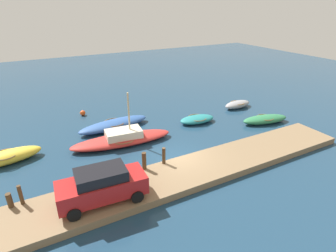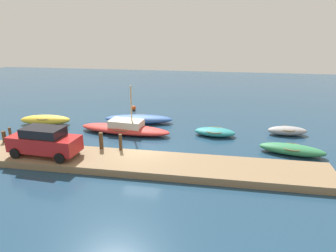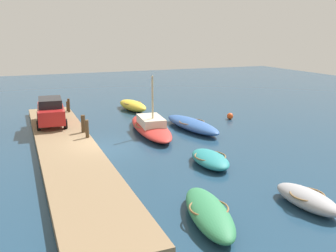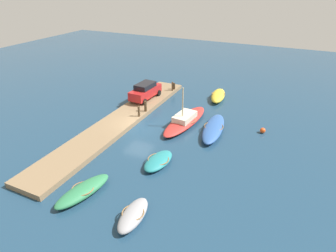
{
  "view_description": "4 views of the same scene",
  "coord_description": "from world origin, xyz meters",
  "px_view_note": "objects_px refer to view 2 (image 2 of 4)",
  "views": [
    {
      "loc": [
        -7.89,
        -13.53,
        9.58
      ],
      "look_at": [
        0.77,
        2.63,
        1.24
      ],
      "focal_mm": 29.33,
      "sensor_mm": 36.0,
      "label": 1
    },
    {
      "loc": [
        4.97,
        -18.03,
        7.89
      ],
      "look_at": [
        1.27,
        2.59,
        1.19
      ],
      "focal_mm": 32.48,
      "sensor_mm": 36.0,
      "label": 2
    },
    {
      "loc": [
        20.2,
        -4.2,
        6.52
      ],
      "look_at": [
        1.23,
        3.58,
        1.32
      ],
      "focal_mm": 39.52,
      "sensor_mm": 36.0,
      "label": 3
    },
    {
      "loc": [
        20.35,
        12.69,
        12.52
      ],
      "look_at": [
        0.36,
        3.29,
        0.97
      ],
      "focal_mm": 30.5,
      "sensor_mm": 36.0,
      "label": 4
    }
  ],
  "objects_px": {
    "mooring_post_mid_east": "(101,141)",
    "mooring_post_west": "(4,137)",
    "mooring_post_mid_west": "(10,135)",
    "rowboat_teal": "(215,132)",
    "parked_car": "(44,141)",
    "marker_buoy": "(134,108)",
    "rowboat_green": "(292,149)",
    "mooring_post_east": "(120,142)",
    "motorboat_blue": "(139,119)",
    "rowboat_yellow": "(45,120)",
    "sailboat_red": "(125,128)",
    "dinghy_grey": "(287,131)"
  },
  "relations": [
    {
      "from": "mooring_post_mid_east",
      "to": "mooring_post_west",
      "type": "bearing_deg",
      "value": 180.0
    },
    {
      "from": "mooring_post_mid_west",
      "to": "mooring_post_mid_east",
      "type": "bearing_deg",
      "value": 0.0
    },
    {
      "from": "rowboat_teal",
      "to": "mooring_post_west",
      "type": "height_order",
      "value": "mooring_post_west"
    },
    {
      "from": "mooring_post_mid_east",
      "to": "parked_car",
      "type": "xyz_separation_m",
      "value": [
        -2.96,
        -1.65,
        0.38
      ]
    },
    {
      "from": "mooring_post_mid_west",
      "to": "marker_buoy",
      "type": "height_order",
      "value": "mooring_post_mid_west"
    },
    {
      "from": "rowboat_green",
      "to": "marker_buoy",
      "type": "bearing_deg",
      "value": 157.76
    },
    {
      "from": "marker_buoy",
      "to": "mooring_post_east",
      "type": "bearing_deg",
      "value": -77.67
    },
    {
      "from": "motorboat_blue",
      "to": "rowboat_yellow",
      "type": "bearing_deg",
      "value": -173.2
    },
    {
      "from": "sailboat_red",
      "to": "mooring_post_mid_east",
      "type": "distance_m",
      "value": 4.45
    },
    {
      "from": "motorboat_blue",
      "to": "mooring_post_mid_west",
      "type": "height_order",
      "value": "mooring_post_mid_west"
    },
    {
      "from": "dinghy_grey",
      "to": "motorboat_blue",
      "type": "height_order",
      "value": "motorboat_blue"
    },
    {
      "from": "rowboat_teal",
      "to": "mooring_post_east",
      "type": "bearing_deg",
      "value": -134.32
    },
    {
      "from": "rowboat_teal",
      "to": "marker_buoy",
      "type": "bearing_deg",
      "value": 147.71
    },
    {
      "from": "rowboat_green",
      "to": "rowboat_yellow",
      "type": "relative_size",
      "value": 0.98
    },
    {
      "from": "mooring_post_mid_east",
      "to": "parked_car",
      "type": "distance_m",
      "value": 3.41
    },
    {
      "from": "sailboat_red",
      "to": "parked_car",
      "type": "relative_size",
      "value": 1.71
    },
    {
      "from": "mooring_post_west",
      "to": "parked_car",
      "type": "distance_m",
      "value": 4.48
    },
    {
      "from": "sailboat_red",
      "to": "motorboat_blue",
      "type": "xyz_separation_m",
      "value": [
        0.32,
        2.91,
        -0.07
      ]
    },
    {
      "from": "rowboat_green",
      "to": "mooring_post_mid_west",
      "type": "bearing_deg",
      "value": -161.24
    },
    {
      "from": "parked_car",
      "to": "motorboat_blue",
      "type": "bearing_deg",
      "value": 72.64
    },
    {
      "from": "mooring_post_mid_west",
      "to": "mooring_post_mid_east",
      "type": "relative_size",
      "value": 0.97
    },
    {
      "from": "rowboat_teal",
      "to": "mooring_post_mid_east",
      "type": "xyz_separation_m",
      "value": [
        -7.19,
        -5.1,
        0.67
      ]
    },
    {
      "from": "rowboat_teal",
      "to": "sailboat_red",
      "type": "relative_size",
      "value": 0.43
    },
    {
      "from": "mooring_post_west",
      "to": "marker_buoy",
      "type": "bearing_deg",
      "value": 62.62
    },
    {
      "from": "sailboat_red",
      "to": "mooring_post_west",
      "type": "bearing_deg",
      "value": -143.14
    },
    {
      "from": "mooring_post_west",
      "to": "mooring_post_mid_west",
      "type": "distance_m",
      "value": 0.53
    },
    {
      "from": "rowboat_teal",
      "to": "parked_car",
      "type": "xyz_separation_m",
      "value": [
        -10.15,
        -6.75,
        1.05
      ]
    },
    {
      "from": "dinghy_grey",
      "to": "mooring_post_west",
      "type": "distance_m",
      "value": 20.8
    },
    {
      "from": "dinghy_grey",
      "to": "marker_buoy",
      "type": "distance_m",
      "value": 14.83
    },
    {
      "from": "mooring_post_mid_west",
      "to": "marker_buoy",
      "type": "xyz_separation_m",
      "value": [
        5.4,
        11.41,
        -0.72
      ]
    },
    {
      "from": "mooring_post_mid_east",
      "to": "marker_buoy",
      "type": "xyz_separation_m",
      "value": [
        -1.18,
        11.41,
        -0.73
      ]
    },
    {
      "from": "rowboat_teal",
      "to": "mooring_post_mid_west",
      "type": "relative_size",
      "value": 3.05
    },
    {
      "from": "dinghy_grey",
      "to": "mooring_post_mid_east",
      "type": "bearing_deg",
      "value": -157.72
    },
    {
      "from": "mooring_post_west",
      "to": "marker_buoy",
      "type": "relative_size",
      "value": 1.59
    },
    {
      "from": "motorboat_blue",
      "to": "marker_buoy",
      "type": "distance_m",
      "value": 4.42
    },
    {
      "from": "rowboat_teal",
      "to": "mooring_post_mid_east",
      "type": "distance_m",
      "value": 8.84
    },
    {
      "from": "rowboat_yellow",
      "to": "mooring_post_mid_east",
      "type": "bearing_deg",
      "value": -44.83
    },
    {
      "from": "mooring_post_mid_east",
      "to": "mooring_post_mid_west",
      "type": "bearing_deg",
      "value": 180.0
    },
    {
      "from": "mooring_post_east",
      "to": "parked_car",
      "type": "bearing_deg",
      "value": -158.88
    },
    {
      "from": "rowboat_green",
      "to": "mooring_post_mid_west",
      "type": "distance_m",
      "value": 19.02
    },
    {
      "from": "mooring_post_west",
      "to": "mooring_post_mid_west",
      "type": "height_order",
      "value": "mooring_post_mid_west"
    },
    {
      "from": "rowboat_teal",
      "to": "mooring_post_mid_west",
      "type": "distance_m",
      "value": 14.7
    },
    {
      "from": "rowboat_teal",
      "to": "rowboat_yellow",
      "type": "distance_m",
      "value": 14.52
    },
    {
      "from": "mooring_post_east",
      "to": "rowboat_teal",
      "type": "bearing_deg",
      "value": 40.93
    },
    {
      "from": "mooring_post_mid_east",
      "to": "sailboat_red",
      "type": "bearing_deg",
      "value": 87.78
    },
    {
      "from": "rowboat_teal",
      "to": "dinghy_grey",
      "type": "bearing_deg",
      "value": 16.75
    },
    {
      "from": "marker_buoy",
      "to": "dinghy_grey",
      "type": "bearing_deg",
      "value": -20.26
    },
    {
      "from": "mooring_post_east",
      "to": "marker_buoy",
      "type": "bearing_deg",
      "value": 102.33
    },
    {
      "from": "rowboat_teal",
      "to": "sailboat_red",
      "type": "height_order",
      "value": "sailboat_red"
    },
    {
      "from": "sailboat_red",
      "to": "parked_car",
      "type": "height_order",
      "value": "sailboat_red"
    }
  ]
}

